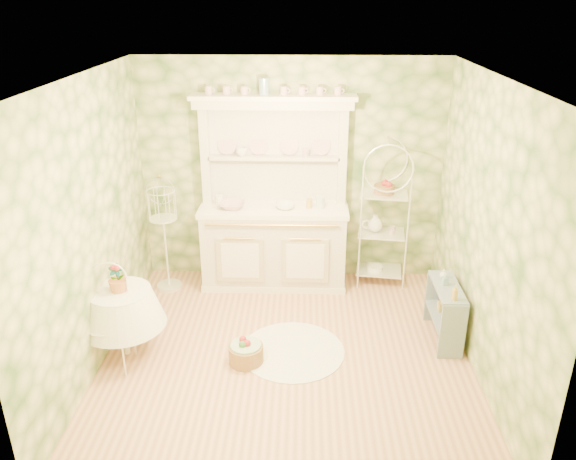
{
  "coord_description": "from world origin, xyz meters",
  "views": [
    {
      "loc": [
        0.15,
        -4.66,
        3.35
      ],
      "look_at": [
        0.0,
        0.5,
        1.15
      ],
      "focal_mm": 35.0,
      "sensor_mm": 36.0,
      "label": 1
    }
  ],
  "objects_px": {
    "birdcage_stand": "(164,231)",
    "floor_basket": "(246,352)",
    "kitchen_dresser": "(273,196)",
    "cafe_chair": "(108,327)",
    "bakers_rack": "(382,215)",
    "side_shelf": "(445,312)",
    "round_table": "(124,323)"
  },
  "relations": [
    {
      "from": "kitchen_dresser",
      "to": "bakers_rack",
      "type": "distance_m",
      "value": 1.33
    },
    {
      "from": "bakers_rack",
      "to": "cafe_chair",
      "type": "height_order",
      "value": "bakers_rack"
    },
    {
      "from": "round_table",
      "to": "cafe_chair",
      "type": "height_order",
      "value": "cafe_chair"
    },
    {
      "from": "round_table",
      "to": "kitchen_dresser",
      "type": "bearing_deg",
      "value": 47.39
    },
    {
      "from": "floor_basket",
      "to": "cafe_chair",
      "type": "bearing_deg",
      "value": -176.37
    },
    {
      "from": "kitchen_dresser",
      "to": "side_shelf",
      "type": "bearing_deg",
      "value": -32.68
    },
    {
      "from": "bakers_rack",
      "to": "round_table",
      "type": "relative_size",
      "value": 2.51
    },
    {
      "from": "birdcage_stand",
      "to": "cafe_chair",
      "type": "bearing_deg",
      "value": -97.24
    },
    {
      "from": "kitchen_dresser",
      "to": "cafe_chair",
      "type": "height_order",
      "value": "kitchen_dresser"
    },
    {
      "from": "birdcage_stand",
      "to": "floor_basket",
      "type": "xyz_separation_m",
      "value": [
        1.09,
        -1.48,
        -0.64
      ]
    },
    {
      "from": "round_table",
      "to": "birdcage_stand",
      "type": "relative_size",
      "value": 0.47
    },
    {
      "from": "kitchen_dresser",
      "to": "cafe_chair",
      "type": "relative_size",
      "value": 2.66
    },
    {
      "from": "kitchen_dresser",
      "to": "round_table",
      "type": "xyz_separation_m",
      "value": [
        -1.4,
        -1.52,
        -0.79
      ]
    },
    {
      "from": "side_shelf",
      "to": "floor_basket",
      "type": "relative_size",
      "value": 2.08
    },
    {
      "from": "bakers_rack",
      "to": "cafe_chair",
      "type": "xyz_separation_m",
      "value": [
        -2.78,
        -1.81,
        -0.45
      ]
    },
    {
      "from": "side_shelf",
      "to": "birdcage_stand",
      "type": "xyz_separation_m",
      "value": [
        -3.1,
        1.01,
        0.44
      ]
    },
    {
      "from": "bakers_rack",
      "to": "side_shelf",
      "type": "relative_size",
      "value": 2.43
    },
    {
      "from": "bakers_rack",
      "to": "side_shelf",
      "type": "xyz_separation_m",
      "value": [
        0.52,
        -1.26,
        -0.57
      ]
    },
    {
      "from": "kitchen_dresser",
      "to": "birdcage_stand",
      "type": "relative_size",
      "value": 1.51
    },
    {
      "from": "birdcage_stand",
      "to": "kitchen_dresser",
      "type": "bearing_deg",
      "value": 6.85
    },
    {
      "from": "bakers_rack",
      "to": "side_shelf",
      "type": "height_order",
      "value": "bakers_rack"
    },
    {
      "from": "bakers_rack",
      "to": "cafe_chair",
      "type": "distance_m",
      "value": 3.34
    },
    {
      "from": "birdcage_stand",
      "to": "floor_basket",
      "type": "relative_size",
      "value": 4.33
    },
    {
      "from": "kitchen_dresser",
      "to": "floor_basket",
      "type": "distance_m",
      "value": 1.94
    },
    {
      "from": "kitchen_dresser",
      "to": "round_table",
      "type": "relative_size",
      "value": 3.26
    },
    {
      "from": "bakers_rack",
      "to": "floor_basket",
      "type": "xyz_separation_m",
      "value": [
        -1.49,
        -1.72,
        -0.77
      ]
    },
    {
      "from": "round_table",
      "to": "floor_basket",
      "type": "xyz_separation_m",
      "value": [
        1.21,
        -0.11,
        -0.24
      ]
    },
    {
      "from": "kitchen_dresser",
      "to": "bakers_rack",
      "type": "height_order",
      "value": "kitchen_dresser"
    },
    {
      "from": "floor_basket",
      "to": "round_table",
      "type": "bearing_deg",
      "value": 174.97
    },
    {
      "from": "kitchen_dresser",
      "to": "floor_basket",
      "type": "xyz_separation_m",
      "value": [
        -0.19,
        -1.63,
        -1.03
      ]
    },
    {
      "from": "bakers_rack",
      "to": "round_table",
      "type": "xyz_separation_m",
      "value": [
        -2.7,
        -1.62,
        -0.53
      ]
    },
    {
      "from": "birdcage_stand",
      "to": "side_shelf",
      "type": "bearing_deg",
      "value": -18.07
    }
  ]
}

